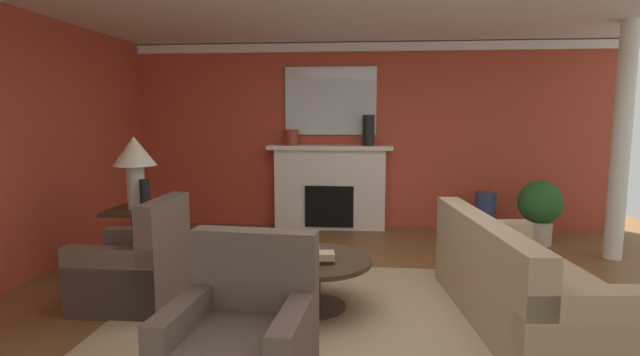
% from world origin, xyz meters
% --- Properties ---
extents(ground_plane, '(8.81, 8.81, 0.00)m').
position_xyz_m(ground_plane, '(0.00, 0.00, 0.00)').
color(ground_plane, brown).
extents(wall_fireplace, '(7.38, 0.12, 2.70)m').
position_xyz_m(wall_fireplace, '(0.00, 3.23, 1.35)').
color(wall_fireplace, '#B7422D').
rests_on(wall_fireplace, ground_plane).
extents(wall_window, '(0.12, 6.93, 2.70)m').
position_xyz_m(wall_window, '(-3.45, 0.30, 1.35)').
color(wall_window, '#B7422D').
rests_on(wall_window, ground_plane).
extents(crown_moulding, '(7.38, 0.08, 0.12)m').
position_xyz_m(crown_moulding, '(0.00, 3.15, 2.62)').
color(crown_moulding, white).
extents(area_rug, '(3.27, 2.33, 0.01)m').
position_xyz_m(area_rug, '(-0.44, 0.01, 0.01)').
color(area_rug, tan).
rests_on(area_rug, ground_plane).
extents(fireplace, '(1.80, 0.35, 1.23)m').
position_xyz_m(fireplace, '(-0.52, 3.02, 0.58)').
color(fireplace, white).
rests_on(fireplace, ground_plane).
extents(mantel_mirror, '(1.33, 0.04, 0.98)m').
position_xyz_m(mantel_mirror, '(-0.52, 3.14, 1.87)').
color(mantel_mirror, silver).
extents(sofa, '(1.11, 2.18, 0.85)m').
position_xyz_m(sofa, '(1.23, -0.10, 0.30)').
color(sofa, tan).
rests_on(sofa, ground_plane).
extents(armchair_near_window, '(0.81, 0.81, 0.95)m').
position_xyz_m(armchair_near_window, '(-2.03, -0.01, 0.31)').
color(armchair_near_window, brown).
rests_on(armchair_near_window, ground_plane).
extents(armchair_facing_fireplace, '(0.86, 0.86, 0.95)m').
position_xyz_m(armchair_facing_fireplace, '(-0.73, -1.34, 0.31)').
color(armchair_facing_fireplace, brown).
rests_on(armchair_facing_fireplace, ground_plane).
extents(coffee_table, '(1.00, 1.00, 0.45)m').
position_xyz_m(coffee_table, '(-0.44, 0.01, 0.34)').
color(coffee_table, '#3D2D1E').
rests_on(coffee_table, ground_plane).
extents(side_table, '(0.56, 0.56, 0.70)m').
position_xyz_m(side_table, '(-2.38, 0.78, 0.40)').
color(side_table, '#3D2D1E').
rests_on(side_table, ground_plane).
extents(table_lamp, '(0.44, 0.44, 0.75)m').
position_xyz_m(table_lamp, '(-2.38, 0.78, 1.22)').
color(table_lamp, beige).
rests_on(table_lamp, side_table).
extents(vase_mantel_right, '(0.17, 0.17, 0.44)m').
position_xyz_m(vase_mantel_right, '(0.03, 2.97, 1.45)').
color(vase_mantel_right, black).
rests_on(vase_mantel_right, fireplace).
extents(vase_on_side_table, '(0.10, 0.10, 0.32)m').
position_xyz_m(vase_on_side_table, '(-2.23, 0.66, 0.86)').
color(vase_on_side_table, black).
rests_on(vase_on_side_table, side_table).
extents(vase_mantel_left, '(0.20, 0.20, 0.22)m').
position_xyz_m(vase_mantel_left, '(-1.07, 2.97, 1.34)').
color(vase_mantel_left, '#9E3328').
rests_on(vase_mantel_left, fireplace).
extents(vase_tall_corner, '(0.28, 0.28, 0.62)m').
position_xyz_m(vase_tall_corner, '(1.64, 2.72, 0.31)').
color(vase_tall_corner, navy).
rests_on(vase_tall_corner, ground_plane).
extents(book_red_cover, '(0.24, 0.25, 0.03)m').
position_xyz_m(book_red_cover, '(-0.48, -0.14, 0.47)').
color(book_red_cover, maroon).
rests_on(book_red_cover, coffee_table).
extents(book_art_folio, '(0.26, 0.18, 0.06)m').
position_xyz_m(book_art_folio, '(-0.38, -0.11, 0.51)').
color(book_art_folio, tan).
rests_on(book_art_folio, coffee_table).
extents(book_small_novel, '(0.26, 0.22, 0.03)m').
position_xyz_m(book_small_novel, '(-0.52, -0.05, 0.56)').
color(book_small_novel, tan).
rests_on(book_small_novel, coffee_table).
extents(potted_plant, '(0.56, 0.56, 0.83)m').
position_xyz_m(potted_plant, '(2.24, 2.38, 0.49)').
color(potted_plant, '#BCB29E').
rests_on(potted_plant, ground_plane).
extents(column_white, '(0.20, 0.20, 2.70)m').
position_xyz_m(column_white, '(2.88, 1.81, 1.35)').
color(column_white, white).
rests_on(column_white, ground_plane).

